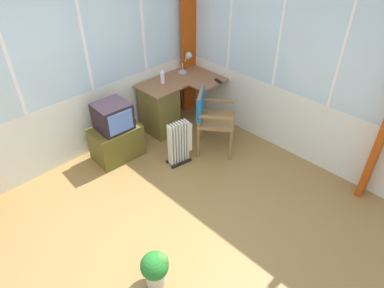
{
  "coord_description": "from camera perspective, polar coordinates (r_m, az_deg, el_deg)",
  "views": [
    {
      "loc": [
        -1.46,
        -1.76,
        2.93
      ],
      "look_at": [
        0.71,
        0.41,
        0.69
      ],
      "focal_mm": 31.63,
      "sensor_mm": 36.0,
      "label": 1
    }
  ],
  "objects": [
    {
      "name": "ground",
      "position": [
        3.74,
        -3.4,
        -16.25
      ],
      "size": [
        5.45,
        4.97,
        0.06
      ],
      "primitive_type": "cube",
      "color": "olive"
    },
    {
      "name": "potted_plant",
      "position": [
        3.28,
        -6.18,
        -19.97
      ],
      "size": [
        0.26,
        0.26,
        0.38
      ],
      "color": "beige",
      "rests_on": "ground"
    },
    {
      "name": "tv_on_stand",
      "position": [
        4.65,
        -12.76,
        1.68
      ],
      "size": [
        0.66,
        0.48,
        0.82
      ],
      "color": "brown",
      "rests_on": "ground"
    },
    {
      "name": "tv_remote",
      "position": [
        5.05,
        4.46,
        10.54
      ],
      "size": [
        0.09,
        0.16,
        0.02
      ],
      "primitive_type": "cube",
      "rotation": [
        0.0,
        0.0,
        -0.29
      ],
      "color": "black",
      "rests_on": "desk"
    },
    {
      "name": "east_window_panel",
      "position": [
        4.4,
        18.88,
        13.38
      ],
      "size": [
        0.07,
        3.97,
        2.73
      ],
      "color": "silver",
      "rests_on": "ground"
    },
    {
      "name": "space_heater",
      "position": [
        4.47,
        -2.02,
        0.3
      ],
      "size": [
        0.36,
        0.22,
        0.63
      ],
      "color": "silver",
      "rests_on": "ground"
    },
    {
      "name": "wooden_armchair",
      "position": [
        4.57,
        2.74,
        5.24
      ],
      "size": [
        0.67,
        0.67,
        0.9
      ],
      "color": "olive",
      "rests_on": "ground"
    },
    {
      "name": "desk",
      "position": [
        5.1,
        -5.13,
        6.25
      ],
      "size": [
        1.16,
        0.83,
        0.75
      ],
      "color": "#8D5E3E",
      "rests_on": "ground"
    },
    {
      "name": "spray_bottle",
      "position": [
        4.98,
        -4.99,
        11.31
      ],
      "size": [
        0.06,
        0.06,
        0.22
      ],
      "color": "silver",
      "rests_on": "desk"
    },
    {
      "name": "desk_lamp",
      "position": [
        5.25,
        -0.6,
        14.02
      ],
      "size": [
        0.23,
        0.2,
        0.32
      ],
      "color": "#B2B7BC",
      "rests_on": "desk"
    },
    {
      "name": "north_window_panel",
      "position": [
        4.34,
        -22.65,
        12.23
      ],
      "size": [
        4.45,
        0.07,
        2.73
      ],
      "color": "silver",
      "rests_on": "ground"
    },
    {
      "name": "curtain_corner",
      "position": [
        5.36,
        -0.42,
        18.61
      ],
      "size": [
        0.3,
        0.09,
        2.63
      ],
      "primitive_type": "cube",
      "rotation": [
        0.0,
        0.0,
        -0.06
      ],
      "color": "#A9410E",
      "rests_on": "ground"
    }
  ]
}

